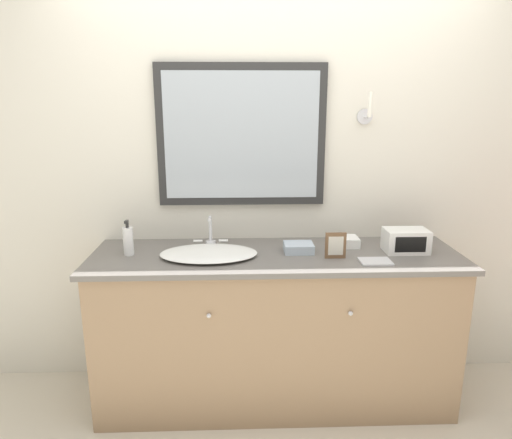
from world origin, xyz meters
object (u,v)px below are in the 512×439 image
picture_frame (336,246)px  sink_basin (209,253)px  soap_bottle (128,240)px  appliance_box (406,241)px

picture_frame → sink_basin: bearing=174.9°
soap_bottle → appliance_box: (1.56, -0.00, -0.02)m
soap_bottle → sink_basin: bearing=-4.7°
sink_basin → soap_bottle: 0.45m
appliance_box → picture_frame: picture_frame is taller
sink_basin → picture_frame: sink_basin is taller
sink_basin → appliance_box: 1.12m
appliance_box → sink_basin: bearing=-178.2°
picture_frame → appliance_box: bearing=12.9°
soap_bottle → picture_frame: (1.14, -0.10, -0.01)m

